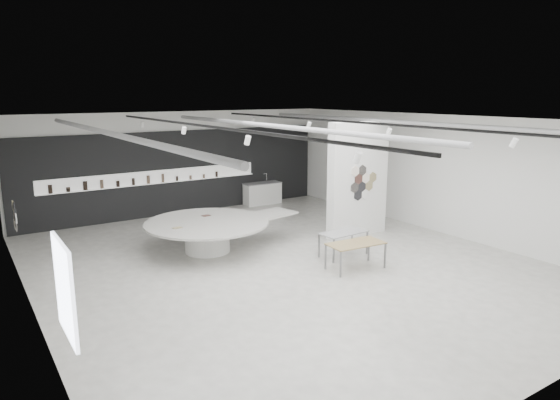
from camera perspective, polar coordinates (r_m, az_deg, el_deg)
room at (r=12.83m, az=-0.01°, el=1.42°), size 12.02×14.02×3.82m
back_wall_display at (r=19.02m, az=-11.57°, el=3.07°), size 11.80×0.27×3.10m
partition_column at (r=15.84m, az=8.90°, el=2.32°), size 2.20×0.38×3.60m
display_island at (r=14.41m, az=-8.04°, el=-3.60°), size 4.91×4.09×0.90m
sample_table_wood at (r=13.00m, az=8.66°, el=-5.09°), size 1.53×0.86×0.69m
sample_table_stone at (r=13.98m, az=7.28°, el=-3.85°), size 1.38×0.74×0.69m
kitchen_counter at (r=20.39m, az=-2.03°, el=0.77°), size 1.58×0.66×1.23m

